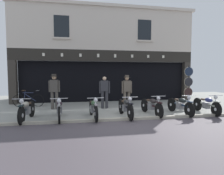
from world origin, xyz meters
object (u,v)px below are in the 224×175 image
object	(u,v)px
motorcycle_right	(180,105)
leaning_bicycle	(28,100)
motorcycle_left	(59,109)
shopkeeper_center	(105,91)
tyre_sign_pole	(188,82)
advert_board_far	(38,76)
advert_board_near	(58,76)
motorcycle_center_right	(151,105)
salesman_left	(54,89)
motorcycle_far_right	(206,104)
motorcycle_center	(126,107)
motorcycle_center_left	(93,108)
salesman_right	(127,89)
motorcycle_far_left	(27,109)

from	to	relation	value
motorcycle_right	leaning_bicycle	size ratio (longest dim) A/B	1.17
motorcycle_left	shopkeeper_center	distance (m)	2.98
tyre_sign_pole	advert_board_far	size ratio (longest dim) A/B	2.42
motorcycle_left	advert_board_near	size ratio (longest dim) A/B	1.99
motorcycle_center_right	salesman_left	world-z (taller)	salesman_left
leaning_bicycle	motorcycle_far_right	bearing A→B (deg)	76.54
motorcycle_left	motorcycle_center	world-z (taller)	motorcycle_center
motorcycle_center_left	motorcycle_far_right	bearing A→B (deg)	176.59
motorcycle_right	motorcycle_far_right	xyz separation A→B (m)	(1.26, -0.06, -0.01)
motorcycle_center_left	motorcycle_center_right	distance (m)	2.54
motorcycle_right	advert_board_near	size ratio (longest dim) A/B	1.95
motorcycle_center_right	advert_board_near	xyz separation A→B (m)	(-4.34, 4.61, 1.27)
leaning_bicycle	tyre_sign_pole	bearing A→B (deg)	93.66
motorcycle_center_right	salesman_left	distance (m)	4.89
salesman_right	advert_board_far	world-z (taller)	advert_board_far
advert_board_near	motorcycle_left	bearing A→B (deg)	-84.12
shopkeeper_center	salesman_right	xyz separation A→B (m)	(1.22, 0.09, 0.05)
motorcycle_far_right	shopkeeper_center	bearing A→B (deg)	-22.88
motorcycle_left	salesman_right	bearing A→B (deg)	-151.20
tyre_sign_pole	leaning_bicycle	world-z (taller)	tyre_sign_pole
motorcycle_center_right	motorcycle_right	size ratio (longest dim) A/B	1.01
motorcycle_left	shopkeeper_center	world-z (taller)	shopkeeper_center
motorcycle_center_right	motorcycle_right	bearing A→B (deg)	172.62
motorcycle_far_right	advert_board_near	xyz separation A→B (m)	(-6.92, 4.74, 1.27)
shopkeeper_center	tyre_sign_pole	distance (m)	5.13
shopkeeper_center	salesman_right	bearing A→B (deg)	-161.65
motorcycle_left	motorcycle_far_right	xyz separation A→B (m)	(6.44, -0.04, -0.01)
salesman_left	shopkeeper_center	size ratio (longest dim) A/B	1.08
motorcycle_right	leaning_bicycle	world-z (taller)	motorcycle_right
motorcycle_right	leaning_bicycle	distance (m)	7.93
tyre_sign_pole	advert_board_near	xyz separation A→B (m)	(-7.66, 2.12, 0.38)
motorcycle_far_left	motorcycle_center	xyz separation A→B (m)	(3.87, -0.09, -0.00)
motorcycle_left	salesman_right	xyz separation A→B (m)	(3.30, 2.16, 0.54)
motorcycle_far_left	leaning_bicycle	xyz separation A→B (m)	(-0.78, 3.38, -0.07)
motorcycle_far_left	motorcycle_right	size ratio (longest dim) A/B	0.98
motorcycle_far_left	motorcycle_center_left	bearing A→B (deg)	-179.94
motorcycle_center_left	leaning_bicycle	world-z (taller)	leaning_bicycle
salesman_left	advert_board_near	xyz separation A→B (m)	(-0.02, 2.39, 0.68)
motorcycle_left	motorcycle_center_left	distance (m)	1.33
motorcycle_far_left	motorcycle_left	distance (m)	1.21
motorcycle_far_right	leaning_bicycle	size ratio (longest dim) A/B	1.16
advert_board_near	motorcycle_center_right	bearing A→B (deg)	-46.70
motorcycle_right	motorcycle_far_right	bearing A→B (deg)	174.64
motorcycle_far_left	motorcycle_far_right	distance (m)	7.65
motorcycle_center	tyre_sign_pole	bearing A→B (deg)	-151.45
motorcycle_far_left	advert_board_near	bearing A→B (deg)	-96.84
motorcycle_far_right	salesman_right	bearing A→B (deg)	-32.06
motorcycle_center_right	leaning_bicycle	size ratio (longest dim) A/B	1.18
salesman_right	advert_board_far	xyz separation A→B (m)	(-4.99, 2.54, 0.72)
motorcycle_far_left	salesman_right	size ratio (longest dim) A/B	1.14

